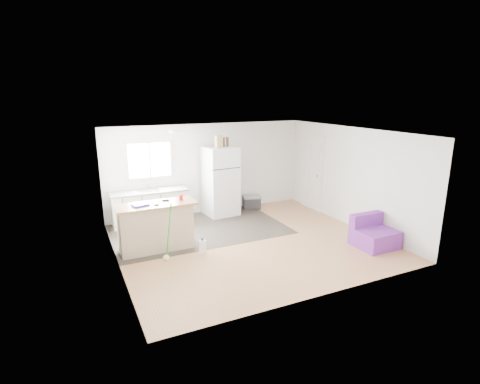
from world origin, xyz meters
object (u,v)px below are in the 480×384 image
kitchen_cabinets (150,207)px  cleaner_jug (203,246)px  peninsula (156,227)px  mop (167,248)px  purple_seat (373,235)px  bottle_right (227,142)px  blue_tray (140,205)px  red_cup (181,197)px  refrigerator (221,181)px  cooler (252,202)px  bottle_left (224,142)px  cardboard_box (219,142)px

kitchen_cabinets → cleaner_jug: bearing=-75.5°
peninsula → mop: size_ratio=1.39×
purple_seat → bottle_right: (-1.91, 3.36, 1.71)m
purple_seat → mop: (-4.15, 1.21, -0.01)m
bottle_right → peninsula: bearing=-145.7°
blue_tray → red_cup: bearing=2.6°
bottle_right → kitchen_cabinets: bearing=175.8°
refrigerator → red_cup: bearing=-138.7°
cleaner_jug → bottle_right: size_ratio=1.29×
refrigerator → cleaner_jug: bearing=-125.4°
cooler → blue_tray: 3.90m
refrigerator → bottle_right: bottle_right is taller
kitchen_cabinets → blue_tray: (-0.53, -1.74, 0.59)m
blue_tray → bottle_left: bottle_left is taller
cooler → red_cup: red_cup is taller
purple_seat → cardboard_box: 4.33m
peninsula → blue_tray: (-0.29, -0.01, 0.51)m
bottle_right → blue_tray: bearing=-148.5°
bottle_left → cooler: bearing=9.4°
purple_seat → bottle_left: size_ratio=3.22×
kitchen_cabinets → bottle_left: bearing=-3.7°
kitchen_cabinets → blue_tray: size_ratio=6.29×
refrigerator → bottle_right: (0.18, -0.05, 1.04)m
peninsula → bottle_right: 3.14m
cleaner_jug → cardboard_box: size_ratio=1.07×
cooler → bottle_right: 1.94m
red_cup → blue_tray: red_cup is taller
kitchen_cabinets → cleaner_jug: size_ratio=5.86×
cardboard_box → bottle_left: 0.15m
cleaner_jug → peninsula: bearing=162.1°
kitchen_cabinets → bottle_right: bottle_right is taller
mop → blue_tray: (-0.36, 0.56, 0.78)m
refrigerator → mop: 3.09m
bottle_right → red_cup: bearing=-138.3°
cleaner_jug → cardboard_box: cardboard_box is taller
purple_seat → cleaner_jug: size_ratio=2.50×
cardboard_box → mop: bearing=-133.2°
red_cup → cooler: bearing=33.7°
mop → kitchen_cabinets: bearing=72.3°
refrigerator → cooler: size_ratio=3.33×
refrigerator → bottle_right: bearing=-19.6°
cooler → cleaner_jug: 3.25m
cleaner_jug → mop: bearing=-162.0°
kitchen_cabinets → cooler: kitchen_cabinets is taller
peninsula → cardboard_box: cardboard_box is taller
mop → bottle_right: bearing=30.5°
refrigerator → purple_seat: refrigerator is taller
blue_tray → bottle_right: 3.18m
peninsula → blue_tray: size_ratio=5.42×
blue_tray → cooler: bearing=27.1°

